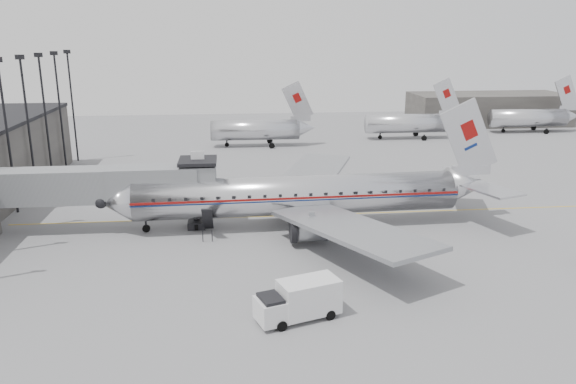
# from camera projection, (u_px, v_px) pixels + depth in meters

# --- Properties ---
(ground) EXTENTS (160.00, 160.00, 0.00)m
(ground) POSITION_uv_depth(u_px,v_px,m) (301.00, 237.00, 49.73)
(ground) COLOR slate
(ground) RESTS_ON ground
(hangar) EXTENTS (30.00, 12.00, 6.00)m
(hangar) POSITION_uv_depth(u_px,v_px,m) (488.00, 109.00, 110.88)
(hangar) COLOR #3A3735
(hangar) RESTS_ON ground
(apron_line) EXTENTS (60.00, 0.15, 0.01)m
(apron_line) POSITION_uv_depth(u_px,v_px,m) (323.00, 214.00, 55.78)
(apron_line) COLOR gold
(apron_line) RESTS_ON ground
(jet_bridge) EXTENTS (21.00, 6.20, 7.10)m
(jet_bridge) POSITION_uv_depth(u_px,v_px,m) (112.00, 186.00, 50.42)
(jet_bridge) COLOR slate
(jet_bridge) RESTS_ON ground
(floodlight_masts) EXTENTS (0.90, 42.25, 15.25)m
(floodlight_masts) POSITION_uv_depth(u_px,v_px,m) (18.00, 125.00, 57.11)
(floodlight_masts) COLOR black
(floodlight_masts) RESTS_ON ground
(distant_aircraft_near) EXTENTS (16.39, 3.20, 10.26)m
(distant_aircraft_near) POSITION_uv_depth(u_px,v_px,m) (256.00, 129.00, 88.99)
(distant_aircraft_near) COLOR silver
(distant_aircraft_near) RESTS_ON ground
(distant_aircraft_mid) EXTENTS (16.39, 3.20, 10.26)m
(distant_aircraft_mid) POSITION_uv_depth(u_px,v_px,m) (408.00, 123.00, 95.45)
(distant_aircraft_mid) COLOR silver
(distant_aircraft_mid) RESTS_ON ground
(distant_aircraft_far) EXTENTS (16.39, 3.20, 10.26)m
(distant_aircraft_far) POSITION_uv_depth(u_px,v_px,m) (529.00, 117.00, 101.71)
(distant_aircraft_far) COLOR silver
(distant_aircraft_far) RESTS_ON ground
(airliner) EXTENTS (37.08, 34.35, 11.72)m
(airliner) POSITION_uv_depth(u_px,v_px,m) (305.00, 195.00, 51.89)
(airliner) COLOR silver
(airliner) RESTS_ON ground
(service_van) EXTENTS (5.67, 3.60, 2.50)m
(service_van) POSITION_uv_depth(u_px,v_px,m) (299.00, 300.00, 35.06)
(service_van) COLOR silver
(service_van) RESTS_ON ground
(ramp_worker) EXTENTS (0.68, 0.59, 1.58)m
(ramp_worker) POSITION_uv_depth(u_px,v_px,m) (309.00, 225.00, 50.21)
(ramp_worker) COLOR yellow
(ramp_worker) RESTS_ON ground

